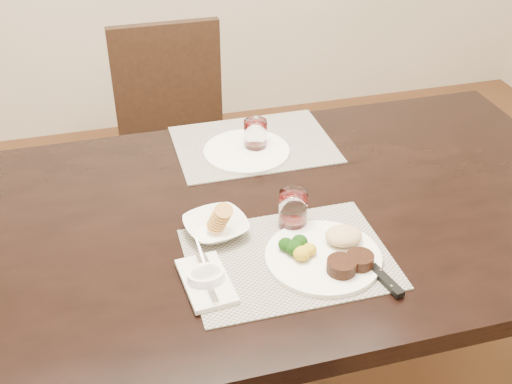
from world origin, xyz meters
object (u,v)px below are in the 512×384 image
object	(u,v)px
wine_glass_near	(293,212)
far_plate	(247,151)
cracker_bowl	(216,226)
chair_far	(175,132)
steak_knife	(380,272)
dinner_plate	(329,254)

from	to	relation	value
wine_glass_near	far_plate	size ratio (longest dim) A/B	0.38
cracker_bowl	chair_far	bearing A→B (deg)	87.42
chair_far	cracker_bowl	distance (m)	1.03
chair_far	far_plate	distance (m)	0.70
steak_knife	far_plate	distance (m)	0.61
chair_far	wine_glass_near	distance (m)	1.06
chair_far	steak_knife	xyz separation A→B (m)	(0.27, -1.23, 0.26)
wine_glass_near	far_plate	bearing A→B (deg)	93.06
chair_far	wine_glass_near	world-z (taller)	chair_far
far_plate	wine_glass_near	bearing A→B (deg)	-86.94
chair_far	steak_knife	distance (m)	1.29
chair_far	far_plate	world-z (taller)	chair_far
wine_glass_near	far_plate	xyz separation A→B (m)	(-0.02, 0.37, -0.04)
cracker_bowl	far_plate	size ratio (longest dim) A/B	0.69
dinner_plate	steak_knife	distance (m)	0.12
chair_far	dinner_plate	distance (m)	1.20
chair_far	steak_knife	size ratio (longest dim) A/B	3.56
steak_knife	far_plate	world-z (taller)	steak_knife
chair_far	cracker_bowl	xyz separation A→B (m)	(-0.04, -0.99, 0.27)
dinner_plate	cracker_bowl	world-z (taller)	cracker_bowl
cracker_bowl	far_plate	world-z (taller)	cracker_bowl
chair_far	dinner_plate	world-z (taller)	chair_far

